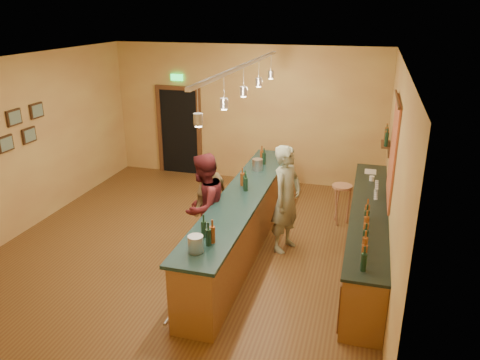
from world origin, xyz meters
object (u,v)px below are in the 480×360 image
(tasting_bar, at_px, (243,217))
(bar_stool, at_px, (342,192))
(back_counter, at_px, (367,233))
(bartender, at_px, (286,199))
(customer_b, at_px, (210,202))
(customer_a, at_px, (204,207))

(tasting_bar, relative_size, bar_stool, 6.46)
(bar_stool, bearing_deg, back_counter, -68.46)
(tasting_bar, height_order, bar_stool, tasting_bar)
(bartender, height_order, bar_stool, bartender)
(tasting_bar, height_order, customer_b, customer_b)
(bartender, relative_size, customer_a, 1.03)
(customer_a, bearing_deg, bartender, 130.30)
(back_counter, xyz_separation_m, bartender, (-1.37, 0.03, 0.45))
(bartender, distance_m, bar_stool, 1.58)
(customer_a, relative_size, customer_b, 1.05)
(bartender, bearing_deg, customer_b, 124.30)
(bartender, height_order, customer_a, bartender)
(customer_a, bearing_deg, bar_stool, 146.17)
(tasting_bar, bearing_deg, bar_stool, 44.29)
(tasting_bar, xyz_separation_m, customer_b, (-0.55, -0.10, 0.26))
(customer_b, bearing_deg, bartender, 113.33)
(bartender, distance_m, customer_b, 1.29)
(back_counter, bearing_deg, tasting_bar, -175.00)
(back_counter, xyz_separation_m, customer_a, (-2.62, -0.60, 0.42))
(back_counter, xyz_separation_m, customer_b, (-2.62, -0.28, 0.38))
(customer_a, xyz_separation_m, customer_b, (0.00, 0.32, -0.04))
(customer_a, bearing_deg, back_counter, 116.47)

